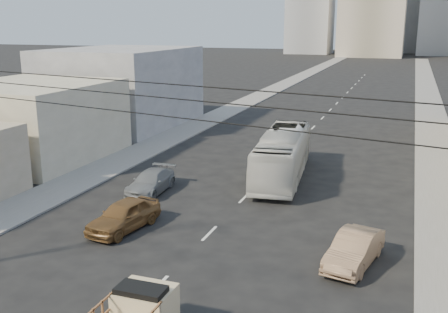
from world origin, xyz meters
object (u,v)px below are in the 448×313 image
Objects in this scene: city_bus at (282,155)px; sedan_brown at (124,215)px; sedan_grey at (151,182)px; sedan_tan at (354,249)px.

city_bus reaches higher than sedan_brown.
sedan_grey is (-1.57, 6.07, -0.10)m from sedan_brown.
sedan_tan is at bearing -27.43° from sedan_grey.
city_bus is at bearing 128.66° from sedan_tan.
city_bus reaches higher than sedan_tan.
city_bus is 9.41m from sedan_grey.
sedan_grey is (-7.16, -6.03, -0.96)m from city_bus.
sedan_brown reaches higher than sedan_tan.
city_bus is at bearing 37.71° from sedan_grey.
city_bus is 13.81m from sedan_tan.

